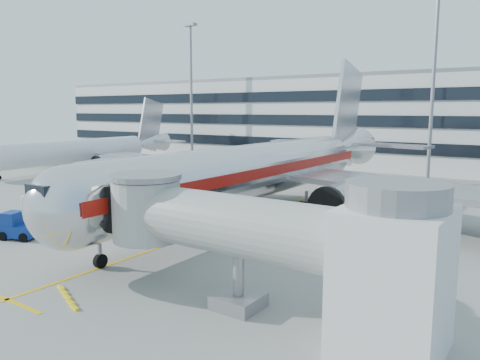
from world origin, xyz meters
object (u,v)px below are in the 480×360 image
Objects in this scene: baggage_tug at (17,227)px; cargo_container_front at (83,210)px; main_jet at (266,168)px; cargo_container_right at (109,202)px; cargo_container_left at (33,204)px; ramp_worker at (57,225)px; belt_loader at (165,217)px.

baggage_tug reaches higher than cargo_container_front.
main_jet is at bearing 60.69° from baggage_tug.
main_jet is at bearing 31.49° from cargo_container_right.
main_jet reaches higher than baggage_tug.
cargo_container_right reaches higher than cargo_container_front.
ramp_worker is (9.24, -3.64, -0.02)m from cargo_container_left.
belt_loader is 3.13× the size of ramp_worker.
baggage_tug is 1.90× the size of cargo_container_left.
belt_loader is at bearing 56.90° from baggage_tug.
belt_loader is (-4.36, -9.31, -3.56)m from main_jet.
baggage_tug is 9.60m from cargo_container_left.
cargo_container_left reaches higher than cargo_container_right.
belt_loader is 2.86× the size of cargo_container_front.
main_jet is 22.60m from cargo_container_left.
cargo_container_left is (-7.55, 5.93, -0.07)m from baggage_tug.
cargo_container_left is 9.93m from ramp_worker.
main_jet is 10.88m from belt_loader.
belt_loader reaches higher than cargo_container_front.
ramp_worker is (1.69, 2.29, -0.09)m from baggage_tug.
baggage_tug reaches higher than ramp_worker.
ramp_worker is at bearing -118.24° from main_jet.
cargo_container_right is (-13.16, -8.06, -3.46)m from main_jet.
ramp_worker is (3.32, -4.89, 0.07)m from cargo_container_front.
cargo_container_front is at bearing -162.89° from belt_loader.
cargo_container_left is at bearing -135.49° from cargo_container_right.
cargo_container_left is at bearing -144.44° from main_jet.
cargo_container_right is (-2.54, 10.86, -0.13)m from baggage_tug.
belt_loader is 8.26m from cargo_container_front.
cargo_container_front is at bearing -136.21° from main_jet.
main_jet is 16.20× the size of baggage_tug.
cargo_container_left is 1.02× the size of ramp_worker.
ramp_worker is at bearing -122.01° from belt_loader.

